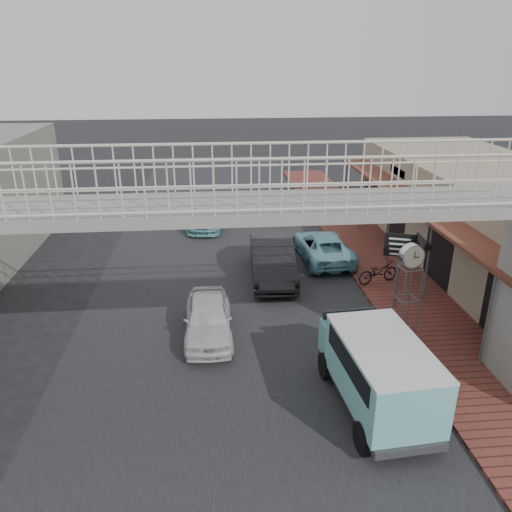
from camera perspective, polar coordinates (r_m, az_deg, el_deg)
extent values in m
plane|color=black|center=(16.50, -2.90, -7.83)|extent=(120.00, 120.00, 0.00)
cube|color=black|center=(16.49, -2.90, -7.81)|extent=(10.00, 60.00, 0.01)
cube|color=brown|center=(20.37, 15.30, -2.46)|extent=(3.00, 40.00, 0.10)
cube|color=gray|center=(22.50, 25.77, 3.71)|extent=(6.00, 18.00, 4.00)
cube|color=brown|center=(20.76, 18.27, 6.03)|extent=(1.80, 18.00, 0.12)
cube|color=silver|center=(23.95, 15.97, 9.26)|extent=(0.08, 2.60, 0.90)
cube|color=#B21914|center=(18.21, 23.01, 4.60)|extent=(0.08, 2.20, 0.80)
cube|color=gray|center=(10.79, -2.46, 5.52)|extent=(14.00, 2.00, 0.24)
cube|color=beige|center=(11.55, -2.76, 10.02)|extent=(14.00, 0.08, 1.10)
cube|color=beige|center=(9.70, -2.24, 7.76)|extent=(14.00, 0.08, 1.10)
imported|color=silver|center=(15.65, -5.50, -7.06)|extent=(1.46, 3.63, 1.23)
imported|color=black|center=(19.56, 1.89, -0.39)|extent=(1.83, 4.74, 1.54)
imported|color=#6DADBC|center=(21.57, 7.64, 1.08)|extent=(2.17, 4.38, 1.19)
imported|color=#6AAFB7|center=(25.83, -5.65, 4.65)|extent=(2.12, 4.26, 1.19)
cylinder|color=black|center=(13.97, 7.98, -12.29)|extent=(0.31, 0.74, 0.73)
cylinder|color=black|center=(14.49, 14.22, -11.43)|extent=(0.31, 0.74, 0.73)
cylinder|color=black|center=(11.89, 12.21, -19.62)|extent=(0.31, 0.74, 0.73)
cylinder|color=black|center=(12.51, 19.49, -18.14)|extent=(0.31, 0.74, 0.73)
cube|color=#73C8C8|center=(12.44, 14.24, -12.76)|extent=(2.02, 3.45, 1.40)
cube|color=#73C8C8|center=(14.04, 11.06, -9.30)|extent=(1.75, 1.06, 0.93)
cube|color=black|center=(12.23, 14.40, -11.27)|extent=(2.01, 2.83, 0.52)
cube|color=silver|center=(12.05, 14.56, -9.90)|extent=(2.04, 3.45, 0.06)
imported|color=black|center=(19.55, 13.77, -1.76)|extent=(1.80, 1.07, 0.90)
imported|color=black|center=(27.89, 6.96, 5.99)|extent=(1.88, 0.95, 1.09)
cylinder|color=#59595B|center=(15.96, 15.45, -4.75)|extent=(0.04, 0.04, 2.26)
cylinder|color=#59595B|center=(16.22, 17.09, -4.48)|extent=(0.04, 0.04, 2.26)
cylinder|color=#59595B|center=(15.55, 16.43, -5.58)|extent=(0.04, 0.04, 2.26)
cylinder|color=#59595B|center=(15.83, 18.10, -5.29)|extent=(0.04, 0.04, 2.26)
cylinder|color=silver|center=(15.29, 17.37, 0.03)|extent=(0.77, 0.38, 0.73)
cylinder|color=beige|center=(15.19, 17.63, -0.15)|extent=(0.64, 0.13, 0.65)
cylinder|color=beige|center=(15.40, 17.11, 0.21)|extent=(0.64, 0.13, 0.65)
cylinder|color=#59595B|center=(17.60, 15.89, -1.65)|extent=(0.09, 0.09, 2.59)
cube|color=black|center=(17.24, 16.21, 1.18)|extent=(1.03, 0.40, 0.80)
cone|color=black|center=(17.30, 18.71, 0.96)|extent=(0.83, 1.10, 0.98)
cube|color=white|center=(17.22, 16.05, 1.02)|extent=(0.68, 0.24, 0.54)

